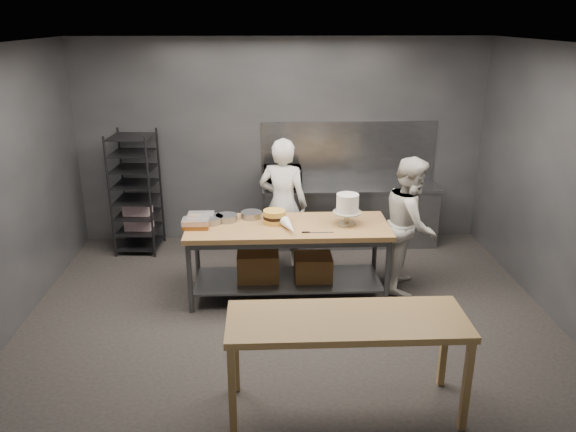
# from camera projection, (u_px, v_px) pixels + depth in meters

# --- Properties ---
(ground) EXTENTS (6.00, 6.00, 0.00)m
(ground) POSITION_uv_depth(u_px,v_px,m) (289.00, 316.00, 6.45)
(ground) COLOR black
(ground) RESTS_ON ground
(back_wall) EXTENTS (6.00, 0.04, 3.00)m
(back_wall) POSITION_uv_depth(u_px,v_px,m) (281.00, 142.00, 8.30)
(back_wall) COLOR #4C4F54
(back_wall) RESTS_ON ground
(work_table) EXTENTS (2.40, 0.90, 0.92)m
(work_table) POSITION_uv_depth(u_px,v_px,m) (285.00, 252.00, 6.78)
(work_table) COLOR #996A3D
(work_table) RESTS_ON ground
(near_counter) EXTENTS (2.00, 0.70, 0.90)m
(near_counter) POSITION_uv_depth(u_px,v_px,m) (347.00, 327.00, 4.67)
(near_counter) COLOR olive
(near_counter) RESTS_ON ground
(back_counter) EXTENTS (2.60, 0.60, 0.90)m
(back_counter) POSITION_uv_depth(u_px,v_px,m) (349.00, 215.00, 8.39)
(back_counter) COLOR slate
(back_counter) RESTS_ON ground
(splashback_panel) EXTENTS (2.60, 0.02, 0.90)m
(splashback_panel) POSITION_uv_depth(u_px,v_px,m) (348.00, 152.00, 8.37)
(splashback_panel) COLOR slate
(splashback_panel) RESTS_ON back_counter
(speed_rack) EXTENTS (0.64, 0.69, 1.75)m
(speed_rack) POSITION_uv_depth(u_px,v_px,m) (136.00, 193.00, 8.05)
(speed_rack) COLOR black
(speed_rack) RESTS_ON ground
(chef_behind) EXTENTS (0.76, 0.61, 1.80)m
(chef_behind) POSITION_uv_depth(u_px,v_px,m) (283.00, 205.00, 7.44)
(chef_behind) COLOR white
(chef_behind) RESTS_ON ground
(chef_right) EXTENTS (0.85, 0.97, 1.69)m
(chef_right) POSITION_uv_depth(u_px,v_px,m) (410.00, 224.00, 6.90)
(chef_right) COLOR silver
(chef_right) RESTS_ON ground
(microwave) EXTENTS (0.54, 0.37, 0.30)m
(microwave) POSITION_uv_depth(u_px,v_px,m) (282.00, 177.00, 8.15)
(microwave) COLOR black
(microwave) RESTS_ON back_counter
(frosted_cake_stand) EXTENTS (0.34, 0.34, 0.37)m
(frosted_cake_stand) POSITION_uv_depth(u_px,v_px,m) (347.00, 205.00, 6.60)
(frosted_cake_stand) COLOR #B6AD91
(frosted_cake_stand) RESTS_ON work_table
(layer_cake) EXTENTS (0.27, 0.27, 0.16)m
(layer_cake) POSITION_uv_depth(u_px,v_px,m) (274.00, 217.00, 6.69)
(layer_cake) COLOR gold
(layer_cake) RESTS_ON work_table
(cake_pans) EXTENTS (0.77, 0.43, 0.07)m
(cake_pans) POSITION_uv_depth(u_px,v_px,m) (228.00, 218.00, 6.79)
(cake_pans) COLOR gray
(cake_pans) RESTS_ON work_table
(piping_bag) EXTENTS (0.21, 0.40, 0.12)m
(piping_bag) POSITION_uv_depth(u_px,v_px,m) (289.00, 227.00, 6.43)
(piping_bag) COLOR white
(piping_bag) RESTS_ON work_table
(offset_spatula) EXTENTS (0.36, 0.02, 0.02)m
(offset_spatula) POSITION_uv_depth(u_px,v_px,m) (313.00, 232.00, 6.41)
(offset_spatula) COLOR slate
(offset_spatula) RESTS_ON work_table
(pastry_clamshells) EXTENTS (0.35, 0.41, 0.11)m
(pastry_clamshells) POSITION_uv_depth(u_px,v_px,m) (198.00, 221.00, 6.63)
(pastry_clamshells) COLOR #A04E20
(pastry_clamshells) RESTS_ON work_table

